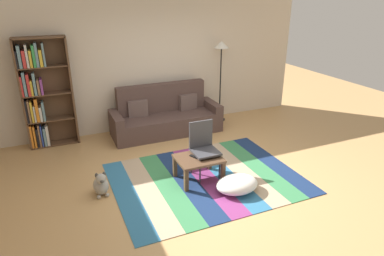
{
  "coord_description": "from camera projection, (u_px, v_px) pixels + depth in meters",
  "views": [
    {
      "loc": [
        -2.11,
        -4.35,
        2.81
      ],
      "look_at": [
        -0.01,
        0.53,
        0.65
      ],
      "focal_mm": 31.81,
      "sensor_mm": 36.0,
      "label": 1
    }
  ],
  "objects": [
    {
      "name": "standing_lamp",
      "position": [
        221.0,
        55.0,
        7.37
      ],
      "size": [
        0.32,
        0.32,
        1.8
      ],
      "color": "black",
      "rests_on": "ground_plane"
    },
    {
      "name": "back_wall",
      "position": [
        154.0,
        64.0,
        7.2
      ],
      "size": [
        6.8,
        0.1,
        2.7
      ],
      "primitive_type": "cube",
      "color": "beige",
      "rests_on": "ground_plane"
    },
    {
      "name": "bookshelf",
      "position": [
        40.0,
        94.0,
        6.27
      ],
      "size": [
        0.9,
        0.28,
        2.06
      ],
      "color": "brown",
      "rests_on": "ground_plane"
    },
    {
      "name": "dog",
      "position": [
        101.0,
        185.0,
        4.99
      ],
      "size": [
        0.22,
        0.35,
        0.4
      ],
      "color": "#9E998E",
      "rests_on": "ground_plane"
    },
    {
      "name": "rug",
      "position": [
        206.0,
        178.0,
        5.47
      ],
      "size": [
        2.92,
        2.24,
        0.01
      ],
      "color": "teal",
      "rests_on": "ground_plane"
    },
    {
      "name": "ground_plane",
      "position": [
        205.0,
        176.0,
        5.54
      ],
      "size": [
        14.0,
        14.0,
        0.0
      ],
      "primitive_type": "plane",
      "color": "tan"
    },
    {
      "name": "folding_chair",
      "position": [
        203.0,
        144.0,
        5.41
      ],
      "size": [
        0.4,
        0.4,
        0.9
      ],
      "rotation": [
        0.0,
        0.0,
        -0.78
      ],
      "color": "#38383D",
      "rests_on": "ground_plane"
    },
    {
      "name": "pouf",
      "position": [
        237.0,
        184.0,
        5.06
      ],
      "size": [
        0.65,
        0.48,
        0.24
      ],
      "primitive_type": "ellipsoid",
      "color": "white",
      "rests_on": "rug"
    },
    {
      "name": "coffee_table",
      "position": [
        199.0,
        161.0,
        5.31
      ],
      "size": [
        0.7,
        0.56,
        0.39
      ],
      "color": "#513826",
      "rests_on": "rug"
    },
    {
      "name": "couch",
      "position": [
        165.0,
        117.0,
        7.14
      ],
      "size": [
        2.26,
        0.8,
        1.0
      ],
      "color": "#4C3833",
      "rests_on": "ground_plane"
    },
    {
      "name": "tv_remote",
      "position": [
        194.0,
        157.0,
        5.29
      ],
      "size": [
        0.1,
        0.15,
        0.02
      ],
      "primitive_type": "cube",
      "rotation": [
        0.0,
        0.0,
        0.44
      ],
      "color": "black",
      "rests_on": "coffee_table"
    }
  ]
}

